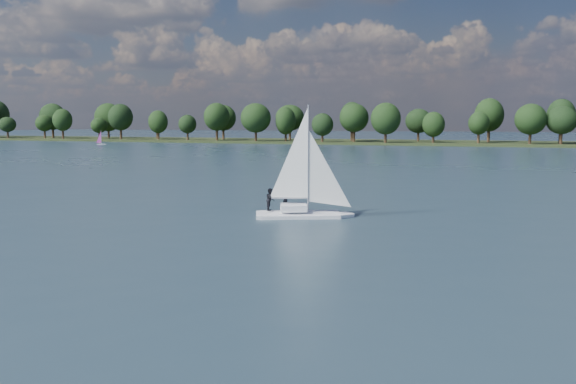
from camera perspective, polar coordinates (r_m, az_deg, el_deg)
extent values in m
plane|color=#233342|center=(118.52, 7.26, 2.38)|extent=(700.00, 700.00, 0.00)
cube|color=black|center=(229.13, 13.12, 4.20)|extent=(660.00, 40.00, 1.50)
cube|color=white|center=(54.51, 1.09, -2.31)|extent=(7.82, 4.89, 0.89)
cube|color=white|center=(54.38, 1.09, -1.38)|extent=(2.58, 2.10, 0.56)
cylinder|color=#B9B9C0|center=(53.97, 1.10, 3.03)|extent=(0.13, 0.13, 8.93)
imported|color=black|center=(55.24, -0.22, -0.61)|extent=(0.75, 0.84, 1.93)
imported|color=black|center=(54.80, -1.58, -0.67)|extent=(0.94, 1.09, 1.93)
cube|color=white|center=(224.60, -16.25, 4.07)|extent=(3.22, 2.80, 0.50)
cylinder|color=silver|center=(224.52, -16.27, 4.70)|extent=(0.09, 0.09, 4.43)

